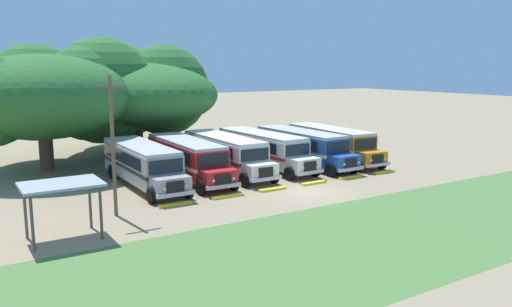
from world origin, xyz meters
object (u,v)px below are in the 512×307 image
broad_shade_tree (131,92)px  waiting_shelter (61,189)px  parked_bus_slot_3 (263,148)px  parked_bus_slot_4 (302,146)px  parked_bus_slot_2 (225,152)px  parked_bus_slot_5 (332,142)px  parked_bus_slot_1 (187,157)px  secondary_tree (45,95)px  utility_pole (113,142)px  parked_bus_slot_0 (142,163)px

broad_shade_tree → waiting_shelter: broad_shade_tree is taller
parked_bus_slot_3 → parked_bus_slot_4: same height
parked_bus_slot_2 → parked_bus_slot_3: 3.50m
parked_bus_slot_4 → broad_shade_tree: (-9.69, 13.74, 4.04)m
parked_bus_slot_5 → broad_shade_tree: bearing=-133.8°
broad_shade_tree → parked_bus_slot_3: bearing=-64.3°
parked_bus_slot_1 → parked_bus_slot_5: (13.46, -0.11, 0.00)m
parked_bus_slot_1 → broad_shade_tree: broad_shade_tree is taller
secondary_tree → parked_bus_slot_1: bearing=-51.6°
parked_bus_slot_5 → broad_shade_tree: broad_shade_tree is taller
parked_bus_slot_3 → waiting_shelter: bearing=-64.3°
parked_bus_slot_2 → utility_pole: size_ratio=1.43×
secondary_tree → waiting_shelter: 19.04m
secondary_tree → parked_bus_slot_2: bearing=-40.5°
parked_bus_slot_1 → parked_bus_slot_5: bearing=91.1°
parked_bus_slot_0 → parked_bus_slot_2: bearing=95.6°
secondary_tree → utility_pole: secondary_tree is taller
parked_bus_slot_1 → secondary_tree: 13.13m
parked_bus_slot_2 → utility_pole: (-10.50, -6.70, 2.48)m
waiting_shelter → parked_bus_slot_3: bearing=28.2°
parked_bus_slot_2 → utility_pole: bearing=-56.9°
secondary_tree → parked_bus_slot_3: bearing=-32.7°
parked_bus_slot_0 → waiting_shelter: parked_bus_slot_0 is taller
parked_bus_slot_0 → utility_pole: (-3.71, -6.08, 2.48)m
parked_bus_slot_2 → secondary_tree: size_ratio=0.73×
secondary_tree → broad_shade_tree: bearing=24.5°
parked_bus_slot_5 → secondary_tree: size_ratio=0.73×
parked_bus_slot_4 → secondary_tree: size_ratio=0.73×
broad_shade_tree → parked_bus_slot_1: bearing=-92.2°
broad_shade_tree → parked_bus_slot_4: bearing=-54.8°
waiting_shelter → broad_shade_tree: bearing=64.0°
parked_bus_slot_4 → waiting_shelter: 22.33m
parked_bus_slot_3 → secondary_tree: (-14.54, 9.35, 4.20)m
parked_bus_slot_1 → broad_shade_tree: bearing=179.3°
parked_bus_slot_1 → parked_bus_slot_5: size_ratio=1.00×
parked_bus_slot_0 → parked_bus_slot_3: 10.31m
parked_bus_slot_2 → utility_pole: utility_pole is taller
broad_shade_tree → parked_bus_slot_0: bearing=-106.1°
parked_bus_slot_4 → parked_bus_slot_5: (3.25, 0.12, 0.00)m
parked_bus_slot_0 → secondary_tree: bearing=-156.6°
parked_bus_slot_1 → parked_bus_slot_3: bearing=94.9°
parked_bus_slot_4 → broad_shade_tree: broad_shade_tree is taller
parked_bus_slot_4 → secondary_tree: 20.95m
parked_bus_slot_5 → utility_pole: utility_pole is taller
parked_bus_slot_2 → parked_bus_slot_5: 10.15m
parked_bus_slot_4 → parked_bus_slot_5: 3.25m
broad_shade_tree → waiting_shelter: (-10.90, -22.31, -3.17)m
parked_bus_slot_0 → parked_bus_slot_4: same height
broad_shade_tree → utility_pole: broad_shade_tree is taller
parked_bus_slot_5 → parked_bus_slot_1: bearing=-87.8°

